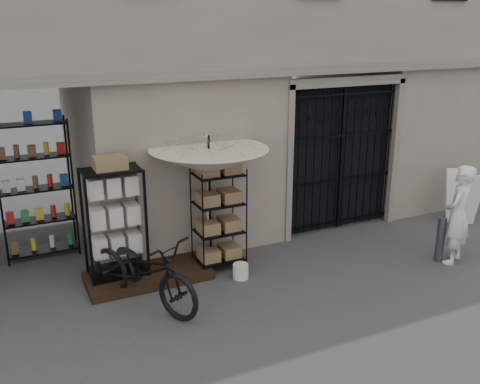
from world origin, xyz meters
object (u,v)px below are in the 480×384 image
bicycle (145,304)px  steel_bollard (440,240)px  white_bucket (241,271)px  display_cabinet (115,228)px  easel_sign (463,198)px  wire_rack (219,220)px  shopkeeper (451,261)px  market_umbrella (209,155)px

bicycle → steel_bollard: bicycle is taller
white_bucket → bicycle: bicycle is taller
display_cabinet → bicycle: size_ratio=0.89×
white_bucket → bicycle: (-1.68, -0.17, -0.12)m
steel_bollard → easel_sign: bearing=33.6°
display_cabinet → white_bucket: bearing=-38.9°
wire_rack → shopkeeper: bearing=-36.6°
display_cabinet → steel_bollard: size_ratio=2.39×
market_umbrella → shopkeeper: bearing=-22.4°
wire_rack → shopkeeper: size_ratio=1.01×
white_bucket → steel_bollard: size_ratio=0.32×
display_cabinet → market_umbrella: market_umbrella is taller
market_umbrella → steel_bollard: bearing=-21.6°
white_bucket → easel_sign: size_ratio=0.23×
wire_rack → easel_sign: bearing=-17.2°
display_cabinet → bicycle: 1.31m
market_umbrella → easel_sign: 5.70m
market_umbrella → shopkeeper: market_umbrella is taller
display_cabinet → white_bucket: 2.16m
white_bucket → shopkeeper: size_ratio=0.15×
display_cabinet → easel_sign: size_ratio=1.69×
bicycle → market_umbrella: bearing=0.3°
wire_rack → market_umbrella: (-0.13, 0.07, 1.13)m
wire_rack → bicycle: 1.89m
bicycle → shopkeeper: bicycle is taller
steel_bollard → shopkeeper: bearing=-37.3°
steel_bollard → shopkeeper: 0.46m
easel_sign → steel_bollard: bearing=-126.8°
white_bucket → market_umbrella: bearing=115.2°
white_bucket → wire_rack: bearing=106.1°
display_cabinet → wire_rack: bearing=-23.9°
wire_rack → steel_bollard: wire_rack is taller
market_umbrella → white_bucket: size_ratio=10.76×
white_bucket → easel_sign: easel_sign is taller
wire_rack → steel_bollard: 3.94m
display_cabinet → white_bucket: display_cabinet is taller
display_cabinet → wire_rack: display_cabinet is taller
steel_bollard → easel_sign: (1.74, 1.15, 0.18)m
steel_bollard → display_cabinet: bearing=163.2°
white_bucket → steel_bollard: 3.61m
white_bucket → shopkeeper: 3.81m
display_cabinet → market_umbrella: (1.58, -0.12, 1.06)m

